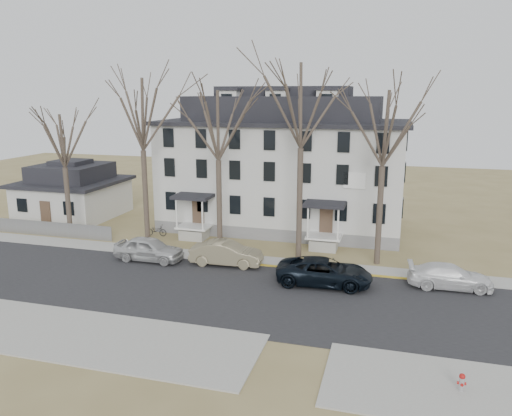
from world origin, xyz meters
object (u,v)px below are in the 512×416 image
(tree_mid_left, at_px, (218,120))
(bicycle_left, at_px, (156,231))
(car_silver, at_px, (149,249))
(car_tan, at_px, (226,254))
(fire_hydrant, at_px, (462,383))
(car_navy, at_px, (324,272))
(small_house, at_px, (73,193))
(tree_far_left, at_px, (141,109))
(tree_bungalow, at_px, (62,137))
(boarding_house, at_px, (284,166))
(car_white, at_px, (450,277))
(tree_center, at_px, (302,99))
(tree_mid_right, at_px, (385,123))

(tree_mid_left, xyz_separation_m, bicycle_left, (-6.27, 1.98, -9.14))
(car_silver, height_order, car_tan, car_silver)
(fire_hydrant, bearing_deg, car_navy, 124.67)
(small_house, height_order, fire_hydrant, small_house)
(small_house, height_order, car_silver, small_house)
(tree_far_left, relative_size, car_silver, 2.80)
(car_tan, distance_m, fire_hydrant, 18.01)
(tree_bungalow, xyz_separation_m, fire_hydrant, (28.36, -14.78, -7.71))
(boarding_house, relative_size, tree_far_left, 1.52)
(tree_mid_left, distance_m, car_navy, 13.23)
(car_white, xyz_separation_m, bicycle_left, (-22.17, 5.41, -0.25))
(tree_center, bearing_deg, tree_mid_left, 180.00)
(small_house, xyz_separation_m, car_white, (32.90, -9.63, -1.53))
(bicycle_left, bearing_deg, car_white, -109.16)
(car_silver, xyz_separation_m, car_white, (19.80, 0.34, -0.12))
(tree_center, xyz_separation_m, car_silver, (-9.90, -3.77, -10.25))
(tree_mid_left, bearing_deg, small_house, 159.97)
(tree_far_left, bearing_deg, bicycle_left, 97.62)
(boarding_house, bearing_deg, car_silver, -120.05)
(boarding_house, height_order, tree_mid_right, tree_mid_right)
(small_house, height_order, tree_center, tree_center)
(tree_far_left, distance_m, car_tan, 12.60)
(tree_mid_right, xyz_separation_m, bicycle_left, (-17.77, 1.98, -9.14))
(boarding_house, distance_m, car_navy, 14.94)
(tree_mid_right, bearing_deg, small_house, 167.73)
(car_silver, bearing_deg, car_white, -88.46)
(tree_far_left, bearing_deg, tree_bungalow, 180.00)
(tree_mid_left, bearing_deg, boarding_house, 69.80)
(tree_bungalow, bearing_deg, car_tan, -12.23)
(small_house, bearing_deg, tree_far_left, -29.39)
(car_silver, xyz_separation_m, fire_hydrant, (19.26, -11.01, -0.42))
(small_house, distance_m, tree_mid_left, 19.53)
(tree_bungalow, bearing_deg, tree_center, 0.00)
(small_house, bearing_deg, car_tan, -26.71)
(car_white, height_order, bicycle_left, car_white)
(tree_mid_right, bearing_deg, tree_bungalow, 180.00)
(car_silver, distance_m, car_white, 19.81)
(boarding_house, relative_size, fire_hydrant, 25.62)
(boarding_house, height_order, car_silver, boarding_house)
(tree_mid_left, xyz_separation_m, tree_bungalow, (-13.00, 0.00, -1.48))
(tree_mid_right, bearing_deg, fire_hydrant, -75.37)
(car_navy, bearing_deg, tree_far_left, 68.84)
(tree_mid_right, relative_size, car_white, 2.59)
(tree_far_left, xyz_separation_m, car_silver, (2.10, -3.77, -9.51))
(tree_mid_right, height_order, car_silver, tree_mid_right)
(boarding_house, bearing_deg, car_white, -41.92)
(car_silver, distance_m, car_navy, 12.51)
(tree_center, distance_m, fire_hydrant, 20.49)
(tree_mid_left, relative_size, car_white, 2.59)
(small_house, bearing_deg, fire_hydrant, -32.95)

